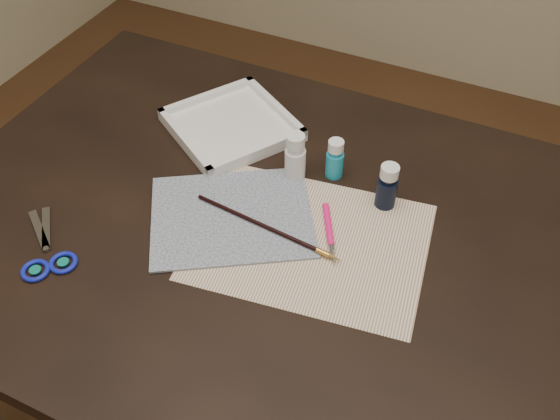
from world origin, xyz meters
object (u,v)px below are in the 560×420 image
at_px(paper, 310,241).
at_px(canvas, 232,216).
at_px(scissors, 41,243).
at_px(palette_tray, 231,125).
at_px(paint_bottle_cyan, 335,159).
at_px(paint_bottle_navy, 387,186).
at_px(paint_bottle_white, 295,156).

relative_size(paper, canvas, 1.39).
bearing_deg(scissors, palette_tray, -73.28).
xyz_separation_m(paper, paint_bottle_cyan, (-0.03, 0.18, 0.04)).
distance_m(canvas, paint_bottle_cyan, 0.22).
bearing_deg(scissors, paper, -117.79).
height_order(paper, paint_bottle_navy, paint_bottle_navy).
xyz_separation_m(canvas, scissors, (-0.27, -0.20, 0.00)).
height_order(canvas, palette_tray, palette_tray).
relative_size(paint_bottle_white, paint_bottle_cyan, 1.18).
height_order(paint_bottle_white, palette_tray, paint_bottle_white).
xyz_separation_m(paint_bottle_cyan, palette_tray, (-0.24, 0.04, -0.03)).
distance_m(paper, scissors, 0.46).
distance_m(paint_bottle_cyan, paint_bottle_navy, 0.12).
bearing_deg(palette_tray, scissors, -109.31).
bearing_deg(paint_bottle_cyan, paper, -81.30).
xyz_separation_m(paper, scissors, (-0.42, -0.20, 0.00)).
xyz_separation_m(canvas, paint_bottle_navy, (0.24, 0.15, 0.04)).
height_order(paint_bottle_cyan, paint_bottle_navy, paint_bottle_navy).
bearing_deg(canvas, paint_bottle_white, 69.33).
height_order(paper, scissors, scissors).
bearing_deg(paper, paint_bottle_white, 123.25).
bearing_deg(canvas, scissors, -143.43).
bearing_deg(canvas, paint_bottle_navy, 32.09).
bearing_deg(paint_bottle_white, scissors, -132.87).
relative_size(canvas, scissors, 1.53).
distance_m(paper, paint_bottle_cyan, 0.18).
height_order(paint_bottle_cyan, scissors, paint_bottle_cyan).
relative_size(paint_bottle_cyan, scissors, 0.44).
relative_size(paper, paint_bottle_white, 4.08).
distance_m(paint_bottle_navy, scissors, 0.61).
bearing_deg(scissors, paint_bottle_cyan, -99.57).
bearing_deg(palette_tray, paint_bottle_navy, -11.56).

